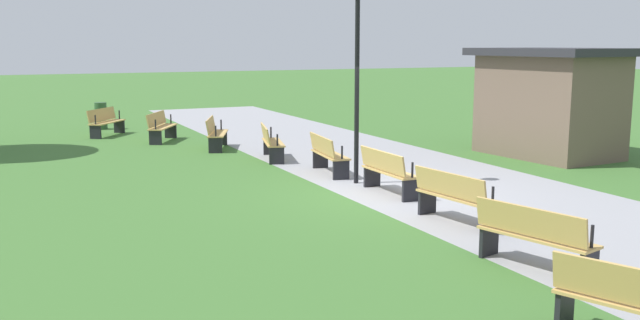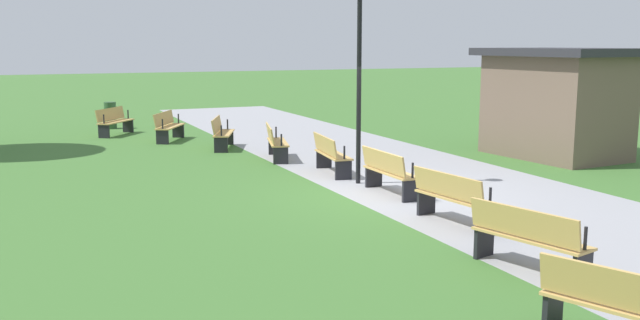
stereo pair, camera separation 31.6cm
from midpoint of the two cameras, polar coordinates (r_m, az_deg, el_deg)
ground_plane at (r=13.98m, az=5.18°, el=-2.78°), size 120.00×120.00×0.00m
path_paving at (r=14.77m, az=10.23°, el=-2.21°), size 39.11×4.93×0.01m
bench_0 at (r=23.63m, az=-17.63°, el=3.04°), size 1.59×1.37×0.89m
bench_1 at (r=21.83m, az=-13.39°, el=2.72°), size 1.66×1.23×0.89m
bench_2 at (r=19.94m, az=-9.05°, el=2.23°), size 1.70×1.06×0.89m
bench_3 at (r=17.97m, az=-4.59°, el=1.52°), size 1.71×0.88×0.89m
bench_4 at (r=15.94m, az=0.06°, el=0.51°), size 1.69×0.68×0.89m
bench_5 at (r=13.85m, az=4.97°, el=-0.92°), size 1.64×0.47×0.89m
bench_6 at (r=11.73m, az=10.30°, el=-2.97°), size 1.69×0.68×0.89m
bench_7 at (r=9.60m, az=16.33°, el=-6.04°), size 1.71×0.88×0.89m
bench_8 at (r=7.50m, az=23.69°, el=-10.92°), size 1.70×1.06×0.89m
lamp_post at (r=14.67m, az=2.47°, el=9.31°), size 0.32×0.32×4.22m
trash_bin at (r=25.48m, az=-17.95°, el=3.48°), size 0.41×0.41×0.94m
kiosk at (r=19.34m, az=17.94°, el=4.63°), size 4.06×3.10×2.86m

